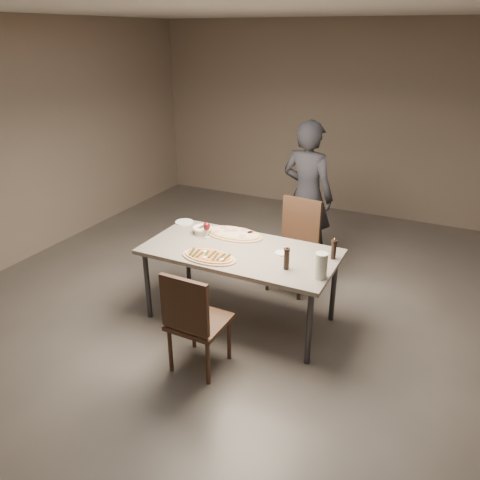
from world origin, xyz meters
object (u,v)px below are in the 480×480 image
at_px(ham_pizza, 233,234).
at_px(bread_basket, 202,229).
at_px(zucchini_pizza, 209,257).
at_px(chair_far, 296,239).
at_px(carafe, 321,266).
at_px(chair_near, 193,318).
at_px(diner, 307,196).
at_px(pepper_mill_left, 287,258).
at_px(dining_table, 240,255).

bearing_deg(ham_pizza, bread_basket, -149.93).
xyz_separation_m(zucchini_pizza, chair_far, (0.41, 1.17, -0.22)).
xyz_separation_m(carafe, chair_near, (-0.82, -0.68, -0.34)).
relative_size(chair_near, chair_far, 0.95).
height_order(ham_pizza, diner, diner).
bearing_deg(carafe, bread_basket, 164.20).
bearing_deg(ham_pizza, chair_far, 66.45).
distance_m(zucchini_pizza, carafe, 1.01).
relative_size(zucchini_pizza, carafe, 2.38).
bearing_deg(bread_basket, carafe, -15.80).
xyz_separation_m(zucchini_pizza, bread_basket, (-0.34, 0.47, 0.03)).
bearing_deg(bread_basket, pepper_mill_left, -19.09).
bearing_deg(chair_near, pepper_mill_left, 54.50).
relative_size(bread_basket, chair_near, 0.21).
relative_size(dining_table, chair_near, 1.94).
height_order(chair_far, diner, diner).
height_order(bread_basket, chair_near, chair_near).
bearing_deg(carafe, pepper_mill_left, 176.03).
relative_size(dining_table, pepper_mill_left, 8.44).
bearing_deg(chair_near, ham_pizza, 101.67).
bearing_deg(ham_pizza, dining_table, -40.19).
relative_size(carafe, chair_near, 0.24).
xyz_separation_m(bread_basket, pepper_mill_left, (1.04, -0.36, 0.06)).
bearing_deg(diner, zucchini_pizza, 89.18).
xyz_separation_m(dining_table, carafe, (0.83, -0.19, 0.17)).
distance_m(pepper_mill_left, diner, 1.63).
xyz_separation_m(ham_pizza, chair_near, (0.22, -1.15, -0.25)).
bearing_deg(carafe, diner, 112.25).
distance_m(zucchini_pizza, pepper_mill_left, 0.71).
distance_m(zucchini_pizza, ham_pizza, 0.56).
xyz_separation_m(bread_basket, chair_far, (0.75, 0.70, -0.24)).
relative_size(ham_pizza, chair_far, 0.63).
bearing_deg(zucchini_pizza, pepper_mill_left, -7.41).
bearing_deg(carafe, chair_near, -140.50).
xyz_separation_m(dining_table, diner, (0.17, 1.42, 0.18)).
distance_m(ham_pizza, diner, 1.20).
relative_size(dining_table, ham_pizza, 2.92).
bearing_deg(diner, chair_far, 108.15).
distance_m(ham_pizza, pepper_mill_left, 0.87).
bearing_deg(diner, carafe, 122.93).
bearing_deg(zucchini_pizza, ham_pizza, 77.53).
xyz_separation_m(chair_near, chair_far, (0.23, 1.76, 0.03)).
bearing_deg(bread_basket, ham_pizza, 17.13).
bearing_deg(zucchini_pizza, diner, 62.19).
relative_size(pepper_mill_left, chair_near, 0.23).
bearing_deg(chair_near, chair_far, 83.37).
bearing_deg(diner, dining_table, 93.74).
relative_size(ham_pizza, bread_basket, 3.14).
height_order(chair_near, chair_far, chair_far).
bearing_deg(ham_pizza, zucchini_pizza, -73.22).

